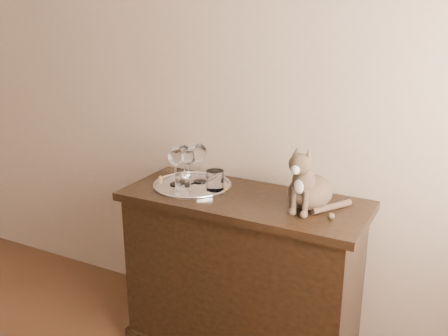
# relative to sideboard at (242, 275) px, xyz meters

# --- Properties ---
(wall_back) EXTENTS (4.00, 0.10, 2.70)m
(wall_back) POSITION_rel_sideboard_xyz_m (-0.60, 0.31, 0.93)
(wall_back) COLOR tan
(wall_back) RESTS_ON ground
(sideboard) EXTENTS (1.20, 0.50, 0.85)m
(sideboard) POSITION_rel_sideboard_xyz_m (0.00, 0.00, 0.00)
(sideboard) COLOR black
(sideboard) RESTS_ON ground
(tray) EXTENTS (0.40, 0.40, 0.01)m
(tray) POSITION_rel_sideboard_xyz_m (-0.29, 0.01, 0.43)
(tray) COLOR white
(tray) RESTS_ON sideboard
(wine_glass_a) EXTENTS (0.07, 0.07, 0.20)m
(wine_glass_a) POSITION_rel_sideboard_xyz_m (-0.37, 0.06, 0.53)
(wine_glass_a) COLOR white
(wine_glass_a) RESTS_ON tray
(wine_glass_b) EXTENTS (0.08, 0.08, 0.21)m
(wine_glass_b) POSITION_rel_sideboard_xyz_m (-0.29, 0.08, 0.54)
(wine_glass_b) COLOR white
(wine_glass_b) RESTS_ON tray
(wine_glass_c) EXTENTS (0.08, 0.08, 0.20)m
(wine_glass_c) POSITION_rel_sideboard_xyz_m (-0.37, -0.02, 0.53)
(wine_glass_c) COLOR silver
(wine_glass_c) RESTS_ON tray
(wine_glass_d) EXTENTS (0.07, 0.07, 0.19)m
(wine_glass_d) POSITION_rel_sideboard_xyz_m (-0.33, 0.04, 0.53)
(wine_glass_d) COLOR white
(wine_glass_d) RESTS_ON tray
(tumbler_b) EXTENTS (0.08, 0.08, 0.09)m
(tumbler_b) POSITION_rel_sideboard_xyz_m (-0.29, -0.09, 0.48)
(tumbler_b) COLOR white
(tumbler_b) RESTS_ON tray
(tumbler_c) EXTENTS (0.09, 0.09, 0.10)m
(tumbler_c) POSITION_rel_sideboard_xyz_m (-0.16, 0.01, 0.48)
(tumbler_c) COLOR white
(tumbler_c) RESTS_ON tray
(cat) EXTENTS (0.34, 0.32, 0.30)m
(cat) POSITION_rel_sideboard_xyz_m (0.33, 0.02, 0.58)
(cat) COLOR #4D3B2E
(cat) RESTS_ON sideboard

